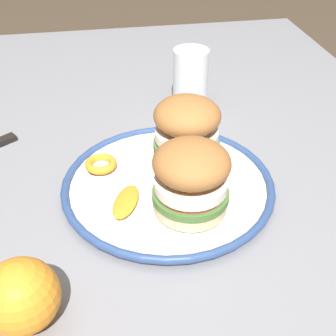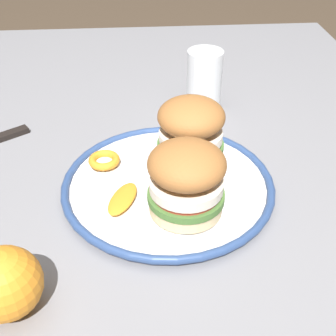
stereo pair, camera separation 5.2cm
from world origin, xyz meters
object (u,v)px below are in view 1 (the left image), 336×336
dinner_plate (168,185)px  whole_orange (21,296)px  dining_table (157,221)px  sandwich_half_left (187,129)px  sandwich_half_right (191,178)px  drinking_glass (190,83)px

dinner_plate → whole_orange: whole_orange is taller
dining_table → sandwich_half_left: bearing=-57.7°
dinner_plate → whole_orange: 0.27m
dining_table → whole_orange: whole_orange is taller
dining_table → sandwich_half_right: 0.18m
dinner_plate → sandwich_half_right: size_ratio=2.38×
dining_table → sandwich_half_right: (-0.09, -0.03, 0.15)m
sandwich_half_right → dining_table: bearing=21.1°
dining_table → sandwich_half_right: size_ratio=10.67×
sandwich_half_right → drinking_glass: bearing=-12.2°
dinner_plate → drinking_glass: (0.25, -0.09, 0.04)m
dinner_plate → sandwich_half_right: 0.09m
dinner_plate → whole_orange: (-0.19, 0.19, 0.03)m
dining_table → sandwich_half_left: 0.16m
dining_table → sandwich_half_left: size_ratio=12.12×
dining_table → sandwich_half_left: sandwich_half_left is taller
whole_orange → drinking_glass: bearing=-31.9°
dinner_plate → sandwich_half_left: bearing=-35.2°
sandwich_half_right → whole_orange: bearing=122.3°
whole_orange → dinner_plate: bearing=-44.0°
sandwich_half_right → whole_orange: sandwich_half_right is taller
dining_table → drinking_glass: (0.22, -0.10, 0.13)m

